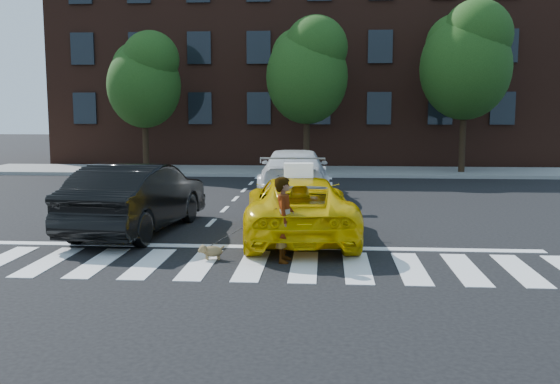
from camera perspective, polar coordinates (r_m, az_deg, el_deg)
name	(u,v)px	position (r m, az deg, el deg)	size (l,w,h in m)	color
ground	(252,266)	(11.99, -2.59, -6.73)	(120.00, 120.00, 0.00)	black
crosswalk	(252,265)	(11.99, -2.59, -6.71)	(13.00, 2.40, 0.01)	silver
stop_line	(261,247)	(13.54, -1.79, -5.04)	(12.00, 0.30, 0.01)	silver
sidewalk_far	(296,171)	(29.21, 1.47, 1.92)	(30.00, 4.00, 0.15)	slate
building	(303,56)	(36.69, 2.08, 12.34)	(26.00, 10.00, 12.00)	#3F2016
tree_left	(144,77)	(29.77, -12.29, 10.27)	(3.39, 3.38, 6.50)	black
tree_mid	(308,67)	(28.61, 2.55, 11.38)	(3.69, 3.69, 7.10)	black
tree_right	(466,56)	(29.28, 16.68, 11.79)	(4.00, 4.00, 7.70)	black
taxi	(299,207)	(14.38, 1.72, -1.40)	(2.39, 5.17, 1.44)	#DCB404
black_sedan	(137,198)	(15.44, -12.91, -0.50)	(1.78, 5.12, 1.69)	black
white_suv	(294,173)	(21.07, 1.31, 1.73)	(2.28, 5.60, 1.63)	silver
woman	(285,220)	(12.11, 0.42, -2.54)	(0.61, 0.40, 1.67)	#999999
dog	(211,251)	(12.45, -6.36, -5.38)	(0.52, 0.36, 0.31)	olive
taxi_sign	(298,170)	(14.07, 1.70, 2.01)	(0.65, 0.28, 0.32)	white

